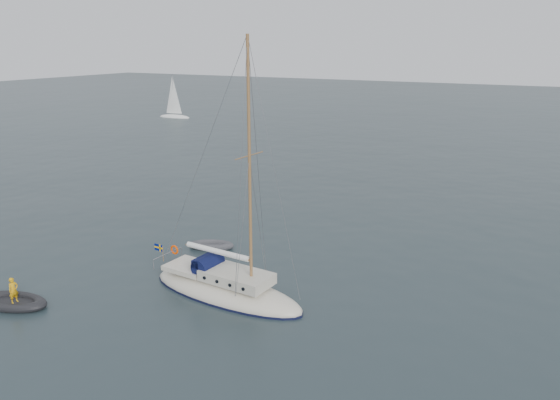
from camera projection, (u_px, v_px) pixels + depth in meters
The scene contains 5 objects.
ground at pixel (285, 283), 28.37m from camera, with size 300.00×300.00×0.00m, color black.
sailboat at pixel (226, 277), 26.72m from camera, with size 9.10×2.73×12.96m.
dinghy at pixel (211, 245), 33.12m from camera, with size 2.75×1.24×0.39m.
rib at pixel (11, 301), 25.89m from camera, with size 3.68×1.67×1.45m.
distant_yacht_a at pixel (173, 98), 89.38m from camera, with size 5.65×3.01×7.49m.
Camera 1 is at (11.93, -23.15, 12.05)m, focal length 35.00 mm.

